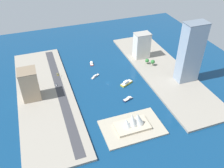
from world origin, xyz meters
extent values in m
plane|color=navy|center=(0.00, 0.00, 0.00)|extent=(440.00, 440.00, 0.00)
cube|color=gray|center=(-86.91, 0.00, 1.42)|extent=(70.00, 240.00, 2.85)
cube|color=gray|center=(86.91, 0.00, 1.42)|extent=(70.00, 240.00, 2.85)
cube|color=#A89E89|center=(2.47, 91.41, 1.00)|extent=(68.62, 44.55, 2.00)
cube|color=#38383D|center=(66.71, 0.00, 2.92)|extent=(11.07, 228.00, 0.15)
cube|color=#1E284C|center=(-12.08, 44.06, 0.90)|extent=(13.85, 8.05, 1.80)
cone|color=#1E284C|center=(-5.34, 46.14, 0.90)|extent=(2.03, 2.03, 1.62)
cube|color=white|center=(-13.81, 43.53, 2.62)|extent=(5.60, 4.73, 1.65)
cube|color=beige|center=(-12.08, 44.06, 1.85)|extent=(13.29, 7.73, 0.10)
cube|color=red|center=(7.93, -55.68, 0.69)|extent=(5.96, 10.74, 1.38)
cone|color=red|center=(8.74, -50.27, 0.69)|extent=(1.41, 1.41, 1.24)
cube|color=white|center=(7.67, -57.44, 2.34)|extent=(4.07, 5.88, 1.93)
cube|color=beige|center=(7.93, -55.68, 1.43)|extent=(5.73, 10.31, 0.10)
cube|color=#999EA3|center=(12.49, -20.18, 0.69)|extent=(14.56, 11.14, 1.39)
cone|color=#999EA3|center=(5.78, -24.60, 0.69)|extent=(1.73, 1.73, 1.25)
cube|color=white|center=(13.33, -19.62, 2.23)|extent=(6.33, 5.17, 1.69)
cube|color=beige|center=(12.49, -20.18, 1.44)|extent=(13.98, 10.70, 0.10)
cube|color=yellow|center=(-23.78, 11.60, 1.27)|extent=(19.29, 13.34, 2.54)
cone|color=yellow|center=(-32.74, 7.48, 1.27)|extent=(3.04, 3.04, 2.29)
cube|color=white|center=(-22.43, 12.22, 4.11)|extent=(8.39, 6.58, 3.13)
cube|color=beige|center=(-23.78, 11.60, 2.59)|extent=(18.52, 12.81, 0.10)
cube|color=silver|center=(-73.65, -47.31, 22.93)|extent=(23.82, 16.83, 40.17)
cube|color=#9D9992|center=(-73.65, -47.31, 43.42)|extent=(24.77, 17.50, 0.80)
cube|color=#8C9EB2|center=(-105.78, 31.73, 44.53)|extent=(29.31, 17.44, 83.36)
cube|color=slate|center=(-105.78, 31.73, 86.61)|extent=(30.48, 18.13, 0.80)
cube|color=tan|center=(102.92, 0.74, 22.76)|extent=(21.36, 21.68, 39.83)
cube|color=#7C6B55|center=(102.92, 0.74, 43.07)|extent=(22.22, 22.55, 0.80)
cylinder|color=black|center=(64.57, -41.47, 3.32)|extent=(0.26, 0.64, 0.64)
cylinder|color=black|center=(62.82, -41.50, 3.32)|extent=(0.26, 0.64, 0.64)
cylinder|color=black|center=(64.52, -37.98, 3.32)|extent=(0.26, 0.64, 0.64)
cylinder|color=black|center=(62.77, -38.01, 3.32)|extent=(0.26, 0.64, 0.64)
cube|color=yellow|center=(63.67, -39.74, 3.58)|extent=(2.02, 5.02, 0.71)
cube|color=#262D38|center=(63.67, -39.49, 4.20)|extent=(1.75, 2.82, 0.53)
cylinder|color=black|center=(69.22, -13.72, 3.32)|extent=(0.27, 0.65, 0.64)
cylinder|color=black|center=(70.75, -13.66, 3.32)|extent=(0.27, 0.65, 0.64)
cylinder|color=black|center=(69.32, -16.68, 3.32)|extent=(0.27, 0.65, 0.64)
cylinder|color=black|center=(70.85, -16.63, 3.32)|extent=(0.27, 0.65, 0.64)
cube|color=white|center=(70.04, -15.17, 3.62)|extent=(1.87, 4.29, 0.79)
cube|color=#262D38|center=(70.05, -15.38, 4.31)|extent=(1.60, 2.42, 0.59)
cylinder|color=black|center=(59.67, -26.48, 5.60)|extent=(0.18, 0.18, 5.50)
cube|color=black|center=(59.67, -26.48, 8.85)|extent=(0.36, 0.36, 1.00)
sphere|color=red|center=(59.67, -26.48, 9.20)|extent=(0.24, 0.24, 0.24)
sphere|color=yellow|center=(59.67, -26.48, 8.85)|extent=(0.24, 0.24, 0.24)
sphere|color=green|center=(59.67, -26.48, 8.50)|extent=(0.24, 0.24, 0.24)
cube|color=#BCAD93|center=(2.47, 91.41, 3.50)|extent=(38.54, 22.14, 3.00)
cone|color=white|center=(-4.19, 91.41, 12.86)|extent=(13.32, 10.44, 17.47)
cone|color=white|center=(2.47, 91.41, 13.29)|extent=(12.05, 9.50, 17.89)
cone|color=white|center=(9.21, 91.41, 10.69)|extent=(10.22, 8.38, 12.66)
cylinder|color=brown|center=(-72.77, -23.62, 4.59)|extent=(0.50, 0.50, 3.48)
sphere|color=#2D7233|center=(-72.77, -23.62, 8.72)|extent=(5.97, 5.97, 5.97)
cylinder|color=brown|center=(-78.76, -16.30, 4.87)|extent=(0.50, 0.50, 4.04)
sphere|color=#2D7233|center=(-78.76, -16.30, 9.41)|extent=(6.31, 6.31, 6.31)
camera|label=1|loc=(87.85, 262.36, 200.74)|focal=38.73mm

